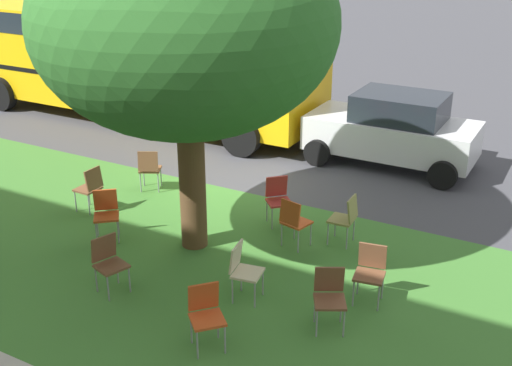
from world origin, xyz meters
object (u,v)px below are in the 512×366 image
Objects in this scene: chair_8 at (206,311)px; chair_9 at (330,294)px; chair_5 at (278,197)px; chair_3 at (108,260)px; chair_6 at (243,268)px; street_tree at (186,25)px; chair_7 at (106,211)px; chair_4 at (149,167)px; school_bus at (136,55)px; chair_10 at (90,186)px; chair_1 at (346,216)px; chair_2 at (294,220)px; chair_11 at (370,269)px; parked_car at (393,129)px.

chair_8 is 1.68m from chair_9.
chair_3 is at bearing 70.65° from chair_5.
chair_9 is (-1.36, 0.04, 0.00)m from chair_6.
street_tree is 4.46m from chair_9.
chair_9 is at bearing 172.60° from chair_7.
school_bus reaches higher than chair_4.
street_tree is at bearing 135.26° from school_bus.
chair_7 is 7.32m from school_bus.
chair_5 is (-2.95, 0.06, 0.00)m from chair_4.
chair_10 is at bearing -42.56° from chair_3.
chair_4 is at bearing -3.20° from chair_1.
chair_10 is at bearing 74.53° from chair_4.
chair_7 is 4.42m from chair_9.
chair_2 is 3.70m from chair_4.
street_tree is 7.99m from school_bus.
school_bus is at bearing -49.21° from chair_4.
chair_1 and chair_10 have the same top height.
chair_2 is at bearing -154.61° from street_tree.
chair_3 is (0.29, 1.82, -3.18)m from street_tree.
chair_3 is at bearing 22.39° from chair_6.
chair_5 is at bearing 178.77° from chair_4.
school_bus is at bearing -33.08° from chair_11.
chair_2 is 1.00× the size of chair_5.
chair_7 and chair_10 have the same top height.
chair_7 is at bearing -28.55° from chair_8.
school_bus is at bearing -55.93° from chair_7.
chair_6 is 1.83m from chair_11.
chair_6 is at bearing -157.61° from chair_3.
chair_8 is at bearing 43.08° from chair_9.
chair_4 is at bearing -17.95° from chair_11.
chair_8 and chair_9 have the same top height.
chair_8 is 1.00× the size of chair_11.
chair_8 is (-0.84, 3.68, 0.00)m from chair_5.
chair_11 is (-1.49, -2.04, 0.00)m from chair_8.
parked_car reaches higher than chair_1.
parked_car is (-1.74, -5.34, -2.86)m from street_tree.
chair_3 is 1.75m from chair_7.
chair_1 is (-2.24, -1.26, -3.18)m from street_tree.
chair_2 is at bearing 146.04° from school_bus.
parked_car reaches higher than chair_7.
chair_3 is 7.44m from parked_car.
chair_10 is 1.00× the size of chair_11.
street_tree reaches higher than chair_7.
chair_11 is 0.24× the size of parked_car.
chair_8 is (-0.13, 1.19, 0.00)m from chair_6.
chair_6 is at bearing 73.78° from chair_1.
chair_2 is 1.00× the size of chair_3.
chair_3 is (1.81, 2.54, 0.00)m from chair_2.
chair_4 is 1.00× the size of chair_9.
chair_5 is at bearing -109.35° from chair_3.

